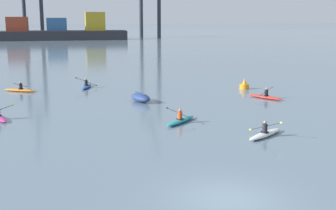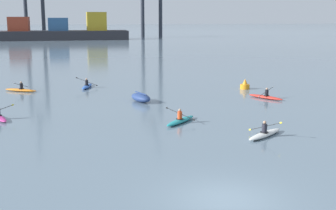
# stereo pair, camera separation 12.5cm
# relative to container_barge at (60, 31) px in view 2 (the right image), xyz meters

# --- Properties ---
(ground_plane) EXTENTS (800.00, 800.00, 0.00)m
(ground_plane) POSITION_rel_container_barge_xyz_m (8.55, -123.89, -2.55)
(ground_plane) COLOR slate
(container_barge) EXTENTS (41.02, 9.53, 8.22)m
(container_barge) POSITION_rel_container_barge_xyz_m (0.00, 0.00, 0.00)
(container_barge) COLOR #28282D
(container_barge) RESTS_ON ground
(capsized_dinghy) EXTENTS (1.87, 2.81, 0.76)m
(capsized_dinghy) POSITION_rel_container_barge_xyz_m (8.41, -103.54, -2.20)
(capsized_dinghy) COLOR navy
(capsized_dinghy) RESTS_ON ground
(channel_buoy) EXTENTS (0.90, 0.90, 1.00)m
(channel_buoy) POSITION_rel_container_barge_xyz_m (19.23, -99.13, -2.19)
(channel_buoy) COLOR orange
(channel_buoy) RESTS_ON ground
(kayak_orange) EXTENTS (3.22, 2.27, 1.00)m
(kayak_orange) POSITION_rel_container_barge_xyz_m (-1.75, -96.07, -2.38)
(kayak_orange) COLOR orange
(kayak_orange) RESTS_ON ground
(kayak_blue) EXTENTS (2.11, 3.44, 1.06)m
(kayak_blue) POSITION_rel_container_barge_xyz_m (4.37, -95.10, -2.38)
(kayak_blue) COLOR #2856B2
(kayak_blue) RESTS_ON ground
(kayak_teal) EXTENTS (2.76, 2.90, 0.97)m
(kayak_teal) POSITION_rel_container_barge_xyz_m (9.83, -111.33, -2.38)
(kayak_teal) COLOR teal
(kayak_teal) RESTS_ON ground
(kayak_white) EXTENTS (3.10, 2.49, 1.06)m
(kayak_white) POSITION_rel_container_barge_xyz_m (13.82, -115.71, -2.38)
(kayak_white) COLOR silver
(kayak_white) RESTS_ON ground
(kayak_red) EXTENTS (2.24, 3.24, 1.00)m
(kayak_red) POSITION_rel_container_barge_xyz_m (19.02, -104.35, -2.38)
(kayak_red) COLOR red
(kayak_red) RESTS_ON ground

